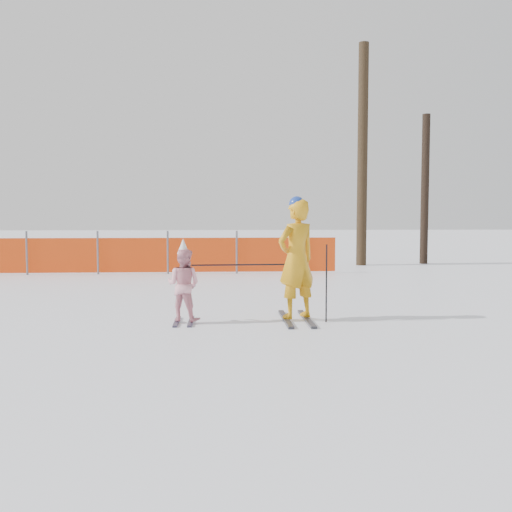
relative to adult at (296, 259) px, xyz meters
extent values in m
plane|color=white|center=(-0.61, 0.08, -1.00)|extent=(120.00, 120.00, 0.00)
cube|color=black|center=(-0.17, 0.00, -0.98)|extent=(0.09, 1.51, 0.04)
cube|color=black|center=(0.17, 0.00, -0.98)|extent=(0.09, 1.51, 0.04)
imported|color=orange|center=(0.00, 0.00, 0.00)|extent=(0.83, 0.75, 1.90)
sphere|color=navy|center=(0.00, 0.00, 0.87)|extent=(0.25, 0.25, 0.25)
cube|color=black|center=(-1.91, -0.09, -0.98)|extent=(0.09, 0.86, 0.03)
cube|color=black|center=(-1.69, -0.09, -0.98)|extent=(0.09, 0.86, 0.03)
imported|color=pink|center=(-1.80, -0.09, -0.40)|extent=(0.67, 0.60, 1.14)
cone|color=white|center=(-1.80, -0.09, 0.21)|extent=(0.19, 0.19, 0.24)
cylinder|color=black|center=(0.45, -0.20, -0.38)|extent=(0.02, 0.02, 1.23)
cylinder|color=black|center=(-0.90, -0.04, -0.09)|extent=(1.55, 0.10, 0.02)
cylinder|color=#595960|center=(-6.75, 7.57, -0.37)|extent=(0.06, 0.06, 1.25)
cylinder|color=#595960|center=(-4.75, 7.57, -0.37)|extent=(0.06, 0.06, 1.25)
cylinder|color=#595960|center=(-2.75, 7.57, -0.37)|extent=(0.06, 0.06, 1.25)
cylinder|color=#595960|center=(-0.75, 7.57, -0.37)|extent=(0.06, 0.06, 1.25)
cylinder|color=#595960|center=(1.25, 7.57, -0.37)|extent=(0.06, 0.06, 1.25)
cube|color=#EA400C|center=(-5.29, 7.57, -0.45)|extent=(14.91, 0.03, 1.00)
cylinder|color=#312416|center=(3.59, 10.17, 2.74)|extent=(0.34, 0.34, 7.47)
cylinder|color=black|center=(5.94, 10.64, 1.61)|extent=(0.27, 0.27, 5.22)
camera|label=1|loc=(-1.20, -9.03, 0.68)|focal=40.00mm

